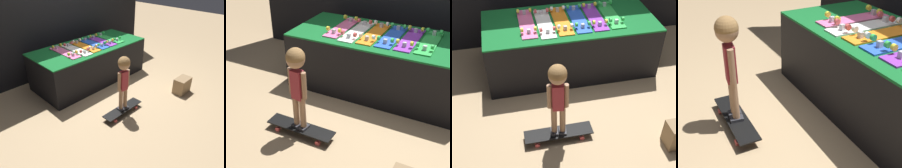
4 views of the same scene
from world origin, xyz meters
TOP-DOWN VIEW (x-y plane):
  - ground_plane at (0.00, 0.00)m, footprint 16.00×16.00m
  - display_rack at (0.00, 0.56)m, footprint 2.19×0.98m
  - skateboard_pink_on_rack at (-0.55, 0.58)m, footprint 0.19×0.73m
  - skateboard_white_on_rack at (-0.33, 0.53)m, footprint 0.19×0.73m
  - skateboard_orange_on_rack at (-0.11, 0.56)m, footprint 0.19×0.73m
  - skateboard_blue_on_rack at (0.11, 0.57)m, footprint 0.19×0.73m
  - skateboard_purple_on_rack at (0.33, 0.57)m, footprint 0.19×0.73m
  - skateboard_green_on_rack at (0.55, 0.58)m, footprint 0.19×0.73m
  - skateboard_on_floor at (-0.40, -0.69)m, footprint 0.74×0.18m
  - child at (-0.40, -0.69)m, footprint 0.21×0.18m

SIDE VIEW (x-z plane):
  - ground_plane at x=0.00m, z-range 0.00..0.00m
  - skateboard_on_floor at x=-0.40m, z-range 0.03..0.12m
  - display_rack at x=0.00m, z-range 0.00..0.72m
  - child at x=-0.40m, z-range 0.27..1.16m
  - skateboard_pink_on_rack at x=-0.55m, z-range 0.69..0.78m
  - skateboard_white_on_rack at x=-0.33m, z-range 0.69..0.78m
  - skateboard_orange_on_rack at x=-0.11m, z-range 0.69..0.78m
  - skateboard_blue_on_rack at x=0.11m, z-range 0.69..0.78m
  - skateboard_purple_on_rack at x=0.33m, z-range 0.69..0.78m
  - skateboard_green_on_rack at x=0.55m, z-range 0.69..0.78m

